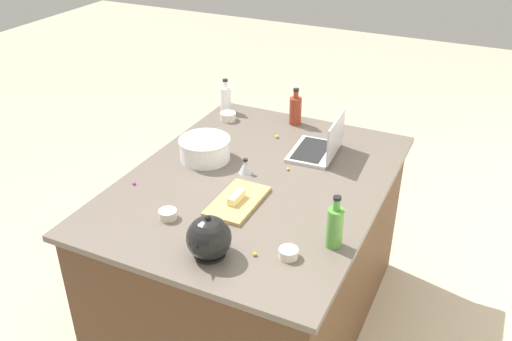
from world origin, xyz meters
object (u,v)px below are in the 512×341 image
mixing_bowl_large (205,148)px  cutting_board (237,201)px  butter_stick_left (236,197)px  bottle_vinegar (226,99)px  ramekin_medium (288,253)px  ramekin_wide (228,116)px  laptop (321,147)px  bottle_olive (335,226)px  kettle (209,238)px  ramekin_small (168,214)px  kitchen_timer (246,166)px  bottle_soy (295,110)px

mixing_bowl_large → cutting_board: bearing=48.7°
mixing_bowl_large → butter_stick_left: (0.31, 0.34, -0.03)m
mixing_bowl_large → bottle_vinegar: 0.63m
ramekin_medium → ramekin_wide: bearing=-141.7°
laptop → ramekin_medium: size_ratio=4.12×
ramekin_wide → mixing_bowl_large: bearing=14.3°
laptop → bottle_olive: 0.79m
mixing_bowl_large → bottle_vinegar: bottle_vinegar is taller
bottle_vinegar → kettle: bottle_vinegar is taller
mixing_bowl_large → kettle: size_ratio=1.26×
bottle_vinegar → cutting_board: bearing=31.1°
cutting_board → laptop: bearing=163.4°
mixing_bowl_large → ramekin_small: size_ratio=3.38×
bottle_vinegar → ramekin_wide: 0.15m
ramekin_medium → laptop: bearing=-168.4°
cutting_board → ramekin_small: size_ratio=4.20×
ramekin_wide → cutting_board: bearing=30.7°
bottle_olive → butter_stick_left: bottle_olive is taller
bottle_olive → kitchen_timer: 0.70m
laptop → bottle_olive: (0.72, 0.31, 0.05)m
bottle_vinegar → cutting_board: bottle_vinegar is taller
bottle_soy → ramekin_wide: bearing=-71.9°
ramekin_small → cutting_board: bearing=137.7°
bottle_olive → kitchen_timer: size_ratio=3.02×
cutting_board → ramekin_medium: (0.26, 0.36, 0.01)m
laptop → ramekin_medium: laptop is taller
bottle_soy → kettle: (1.29, 0.16, -0.01)m
ramekin_medium → kitchen_timer: kitchen_timer is taller
butter_stick_left → bottle_soy: bearing=-174.6°
ramekin_small → bottle_soy: bearing=173.5°
ramekin_small → kitchen_timer: size_ratio=1.03×
mixing_bowl_large → ramekin_wide: size_ratio=2.85×
kettle → mixing_bowl_large: bearing=-148.7°
bottle_vinegar → ramekin_medium: 1.47m
bottle_olive → cutting_board: (-0.11, -0.50, -0.08)m
bottle_soy → bottle_olive: 1.18m
bottle_vinegar → cutting_board: 1.06m
mixing_bowl_large → bottle_soy: size_ratio=1.23×
bottle_soy → ramekin_medium: (1.17, 0.45, -0.07)m
laptop → bottle_olive: bottle_olive is taller
bottle_vinegar → bottle_soy: 0.46m
bottle_vinegar → bottle_olive: bottle_olive is taller
laptop → bottle_soy: 0.41m
bottle_vinegar → ramekin_small: bottle_vinegar is taller
ramekin_medium → kitchen_timer: size_ratio=1.01×
cutting_board → ramekin_wide: (-0.79, -0.47, 0.01)m
mixing_bowl_large → bottle_vinegar: bearing=-161.6°
laptop → bottle_vinegar: laptop is taller
ramekin_medium → bottle_vinegar: bearing=-142.1°
bottle_vinegar → kitchen_timer: bearing=35.5°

